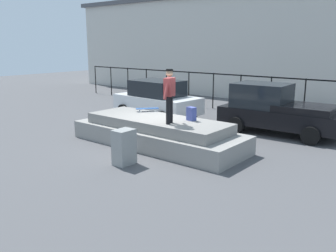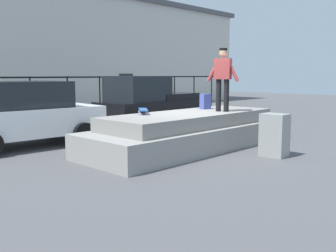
{
  "view_description": "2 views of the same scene",
  "coord_description": "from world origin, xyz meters",
  "px_view_note": "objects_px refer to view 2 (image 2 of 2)",
  "views": [
    {
      "loc": [
        7.8,
        -9.07,
        3.4
      ],
      "look_at": [
        0.06,
        0.39,
        0.59
      ],
      "focal_mm": 38.59,
      "sensor_mm": 36.0,
      "label": 1
    },
    {
      "loc": [
        -7.65,
        -6.63,
        1.93
      ],
      "look_at": [
        0.29,
        1.01,
        0.46
      ],
      "focal_mm": 41.0,
      "sensor_mm": 36.0,
      "label": 2
    }
  ],
  "objects_px": {
    "car_black_pickup_mid": "(149,101)",
    "utility_box": "(274,135)",
    "skateboarder": "(223,75)",
    "backpack": "(205,101)",
    "car_white_sedan_near": "(24,114)",
    "skateboard": "(143,110)"
  },
  "relations": [
    {
      "from": "skateboard",
      "to": "car_white_sedan_near",
      "type": "distance_m",
      "value": 3.3
    },
    {
      "from": "backpack",
      "to": "car_black_pickup_mid",
      "type": "relative_size",
      "value": 0.1
    },
    {
      "from": "skateboard",
      "to": "car_black_pickup_mid",
      "type": "height_order",
      "value": "car_black_pickup_mid"
    },
    {
      "from": "skateboarder",
      "to": "car_black_pickup_mid",
      "type": "distance_m",
      "value": 4.91
    },
    {
      "from": "car_white_sedan_near",
      "to": "utility_box",
      "type": "distance_m",
      "value": 6.55
    },
    {
      "from": "car_black_pickup_mid",
      "to": "utility_box",
      "type": "xyz_separation_m",
      "value": [
        -1.84,
        -6.27,
        -0.41
      ]
    },
    {
      "from": "skateboard",
      "to": "backpack",
      "type": "xyz_separation_m",
      "value": [
        2.19,
        -0.28,
        0.12
      ]
    },
    {
      "from": "utility_box",
      "to": "backpack",
      "type": "bearing_deg",
      "value": 77.08
    },
    {
      "from": "backpack",
      "to": "car_white_sedan_near",
      "type": "distance_m",
      "value": 5.06
    },
    {
      "from": "car_black_pickup_mid",
      "to": "utility_box",
      "type": "relative_size",
      "value": 4.49
    },
    {
      "from": "skateboarder",
      "to": "car_white_sedan_near",
      "type": "bearing_deg",
      "value": 135.05
    },
    {
      "from": "skateboarder",
      "to": "utility_box",
      "type": "distance_m",
      "value": 2.24
    },
    {
      "from": "backpack",
      "to": "car_black_pickup_mid",
      "type": "bearing_deg",
      "value": 81.92
    },
    {
      "from": "car_white_sedan_near",
      "to": "utility_box",
      "type": "height_order",
      "value": "car_white_sedan_near"
    },
    {
      "from": "skateboarder",
      "to": "backpack",
      "type": "xyz_separation_m",
      "value": [
        0.27,
        0.79,
        -0.76
      ]
    },
    {
      "from": "car_white_sedan_near",
      "to": "backpack",
      "type": "bearing_deg",
      "value": -36.37
    },
    {
      "from": "skateboarder",
      "to": "backpack",
      "type": "relative_size",
      "value": 3.85
    },
    {
      "from": "skateboarder",
      "to": "car_black_pickup_mid",
      "type": "xyz_separation_m",
      "value": [
        1.57,
        4.55,
        -1.0
      ]
    },
    {
      "from": "skateboard",
      "to": "backpack",
      "type": "distance_m",
      "value": 2.21
    },
    {
      "from": "skateboarder",
      "to": "utility_box",
      "type": "bearing_deg",
      "value": -98.82
    },
    {
      "from": "utility_box",
      "to": "car_white_sedan_near",
      "type": "bearing_deg",
      "value": 121.75
    },
    {
      "from": "car_white_sedan_near",
      "to": "utility_box",
      "type": "bearing_deg",
      "value": -57.36
    }
  ]
}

